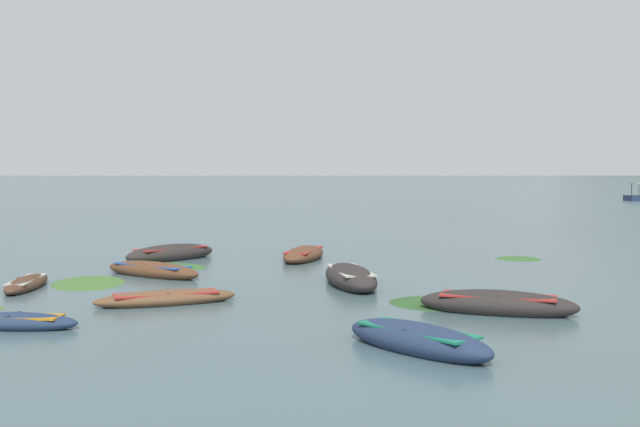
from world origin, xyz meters
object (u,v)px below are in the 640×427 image
(rowboat_1, at_px, (27,284))
(rowboat_7, at_px, (152,270))
(rowboat_6, at_px, (418,340))
(rowboat_8, at_px, (498,304))
(rowboat_4, at_px, (350,277))
(rowboat_0, at_px, (304,254))
(rowboat_3, at_px, (166,298))
(rowboat_5, at_px, (14,322))
(rowboat_2, at_px, (171,254))

(rowboat_1, bearing_deg, rowboat_7, 41.27)
(rowboat_6, distance_m, rowboat_8, 5.02)
(rowboat_4, distance_m, rowboat_7, 7.49)
(rowboat_0, height_order, rowboat_6, rowboat_6)
(rowboat_1, relative_size, rowboat_3, 0.87)
(rowboat_5, xyz_separation_m, rowboat_6, (9.55, -2.04, 0.08))
(rowboat_1, distance_m, rowboat_2, 8.60)
(rowboat_5, bearing_deg, rowboat_0, 66.11)
(rowboat_2, relative_size, rowboat_7, 1.00)
(rowboat_0, relative_size, rowboat_4, 0.96)
(rowboat_2, relative_size, rowboat_5, 1.34)
(rowboat_3, bearing_deg, rowboat_1, 152.00)
(rowboat_1, height_order, rowboat_4, rowboat_4)
(rowboat_0, height_order, rowboat_8, rowboat_8)
(rowboat_2, xyz_separation_m, rowboat_5, (-0.64, -14.29, -0.11))
(rowboat_5, bearing_deg, rowboat_7, 83.13)
(rowboat_3, bearing_deg, rowboat_4, 34.35)
(rowboat_6, bearing_deg, rowboat_1, 145.16)
(rowboat_0, xyz_separation_m, rowboat_8, (5.77, -12.23, 0.02))
(rowboat_1, bearing_deg, rowboat_0, 43.57)
(rowboat_8, bearing_deg, rowboat_1, 164.69)
(rowboat_5, height_order, rowboat_6, rowboat_6)
(rowboat_5, height_order, rowboat_8, rowboat_8)
(rowboat_5, distance_m, rowboat_7, 9.24)
(rowboat_7, bearing_deg, rowboat_3, -72.38)
(rowboat_2, distance_m, rowboat_3, 11.10)
(rowboat_5, bearing_deg, rowboat_3, 49.44)
(rowboat_1, bearing_deg, rowboat_3, -28.00)
(rowboat_3, relative_size, rowboat_8, 0.95)
(rowboat_1, xyz_separation_m, rowboat_7, (3.39, 2.98, 0.05))
(rowboat_2, relative_size, rowboat_6, 1.20)
(rowboat_2, relative_size, rowboat_3, 1.05)
(rowboat_0, height_order, rowboat_5, rowboat_0)
(rowboat_2, distance_m, rowboat_5, 14.30)
(rowboat_2, bearing_deg, rowboat_4, -43.22)
(rowboat_5, relative_size, rowboat_6, 0.89)
(rowboat_1, xyz_separation_m, rowboat_3, (5.22, -2.77, 0.01))
(rowboat_1, height_order, rowboat_2, rowboat_2)
(rowboat_0, xyz_separation_m, rowboat_7, (-5.30, -5.29, -0.01))
(rowboat_4, bearing_deg, rowboat_7, 163.87)
(rowboat_1, distance_m, rowboat_6, 14.42)
(rowboat_5, relative_size, rowboat_8, 0.74)
(rowboat_2, relative_size, rowboat_8, 1.00)
(rowboat_2, height_order, rowboat_6, rowboat_2)
(rowboat_3, xyz_separation_m, rowboat_7, (-1.83, 5.75, 0.05))
(rowboat_1, xyz_separation_m, rowboat_5, (2.28, -6.20, -0.00))
(rowboat_8, bearing_deg, rowboat_3, 172.69)
(rowboat_0, bearing_deg, rowboat_6, -79.22)
(rowboat_5, xyz_separation_m, rowboat_7, (1.11, 9.18, 0.06))
(rowboat_3, distance_m, rowboat_4, 6.50)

